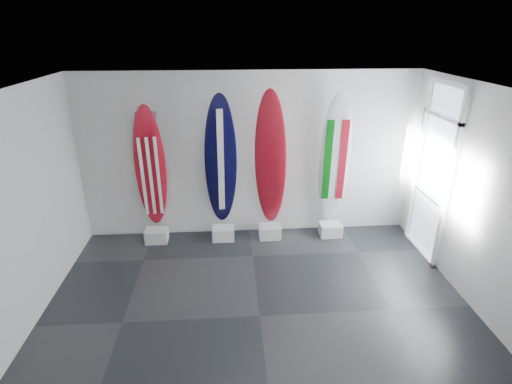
{
  "coord_description": "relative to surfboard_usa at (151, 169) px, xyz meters",
  "views": [
    {
      "loc": [
        -0.36,
        -4.37,
        3.69
      ],
      "look_at": [
        0.05,
        1.4,
        1.26
      ],
      "focal_mm": 28.01,
      "sensor_mm": 36.0,
      "label": 1
    }
  ],
  "objects": [
    {
      "name": "display_block_usa",
      "position": [
        0.0,
        -0.1,
        -1.26
      ],
      "size": [
        0.4,
        0.3,
        0.24
      ],
      "primitive_type": "cube",
      "color": "white",
      "rests_on": "floor"
    },
    {
      "name": "surfboard_swiss",
      "position": [
        2.09,
        0.0,
        0.11
      ],
      "size": [
        0.63,
        0.44,
        2.51
      ],
      "primitive_type": "ellipsoid",
      "rotation": [
        0.08,
        0.0,
        -0.3
      ],
      "color": "maroon",
      "rests_on": "display_block_swiss"
    },
    {
      "name": "wall_outlet",
      "position": [
        -0.72,
        0.2,
        -1.03
      ],
      "size": [
        0.09,
        0.02,
        0.13
      ],
      "primitive_type": "cube",
      "color": "silver",
      "rests_on": "wall_back"
    },
    {
      "name": "wall_left",
      "position": [
        -1.27,
        -2.28,
        0.12
      ],
      "size": [
        0.0,
        5.0,
        5.0
      ],
      "primitive_type": "plane",
      "rotation": [
        1.57,
        0.0,
        1.57
      ],
      "color": "silver",
      "rests_on": "ground"
    },
    {
      "name": "display_block_italy",
      "position": [
        3.24,
        -0.1,
        -1.26
      ],
      "size": [
        0.4,
        0.3,
        0.24
      ],
      "primitive_type": "cube",
      "color": "white",
      "rests_on": "floor"
    },
    {
      "name": "floor",
      "position": [
        1.73,
        -2.28,
        -1.38
      ],
      "size": [
        6.0,
        6.0,
        0.0
      ],
      "primitive_type": "plane",
      "color": "black",
      "rests_on": "ground"
    },
    {
      "name": "surfboard_italy",
      "position": [
        3.24,
        0.0,
        0.08
      ],
      "size": [
        0.56,
        0.23,
        2.45
      ],
      "primitive_type": "ellipsoid",
      "rotation": [
        0.05,
        0.0,
        -0.03
      ],
      "color": "silver",
      "rests_on": "display_block_italy"
    },
    {
      "name": "ceiling",
      "position": [
        1.73,
        -2.28,
        1.62
      ],
      "size": [
        6.0,
        6.0,
        0.0
      ],
      "primitive_type": "plane",
      "rotation": [
        3.14,
        0.0,
        0.0
      ],
      "color": "white",
      "rests_on": "wall_back"
    },
    {
      "name": "glass_door",
      "position": [
        4.7,
        -0.73,
        0.04
      ],
      "size": [
        0.12,
        1.16,
        2.85
      ],
      "primitive_type": null,
      "color": "white",
      "rests_on": "floor"
    },
    {
      "name": "wall_right",
      "position": [
        4.73,
        -2.28,
        0.12
      ],
      "size": [
        0.0,
        5.0,
        5.0
      ],
      "primitive_type": "plane",
      "rotation": [
        1.57,
        0.0,
        -1.57
      ],
      "color": "silver",
      "rests_on": "ground"
    },
    {
      "name": "balcony",
      "position": [
        6.03,
        -0.73,
        -0.88
      ],
      "size": [
        2.8,
        2.2,
        1.2
      ],
      "primitive_type": null,
      "color": "slate",
      "rests_on": "ground"
    },
    {
      "name": "surfboard_usa",
      "position": [
        0.0,
        0.0,
        0.0
      ],
      "size": [
        0.58,
        0.49,
        2.3
      ],
      "primitive_type": "ellipsoid",
      "rotation": [
        0.15,
        0.0,
        0.15
      ],
      "color": "maroon",
      "rests_on": "display_block_usa"
    },
    {
      "name": "display_block_swiss",
      "position": [
        2.09,
        -0.1,
        -1.26
      ],
      "size": [
        0.4,
        0.3,
        0.24
      ],
      "primitive_type": "cube",
      "color": "white",
      "rests_on": "floor"
    },
    {
      "name": "display_block_navy",
      "position": [
        1.22,
        -0.1,
        -1.26
      ],
      "size": [
        0.4,
        0.3,
        0.24
      ],
      "primitive_type": "cube",
      "color": "white",
      "rests_on": "floor"
    },
    {
      "name": "surfboard_navy",
      "position": [
        1.22,
        0.0,
        0.09
      ],
      "size": [
        0.6,
        0.53,
        2.47
      ],
      "primitive_type": "ellipsoid",
      "rotation": [
        0.17,
        0.0,
        0.07
      ],
      "color": "black",
      "rests_on": "display_block_navy"
    },
    {
      "name": "wall_back",
      "position": [
        1.73,
        0.22,
        0.12
      ],
      "size": [
        6.0,
        0.0,
        6.0
      ],
      "primitive_type": "plane",
      "rotation": [
        1.57,
        0.0,
        0.0
      ],
      "color": "silver",
      "rests_on": "ground"
    }
  ]
}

